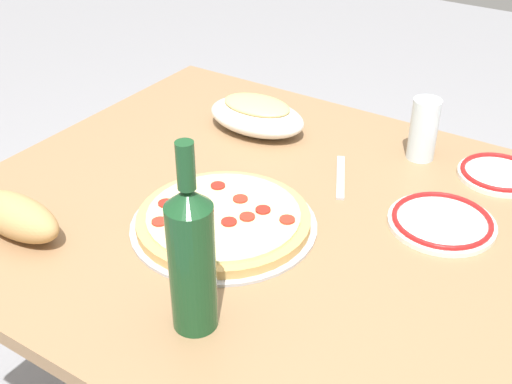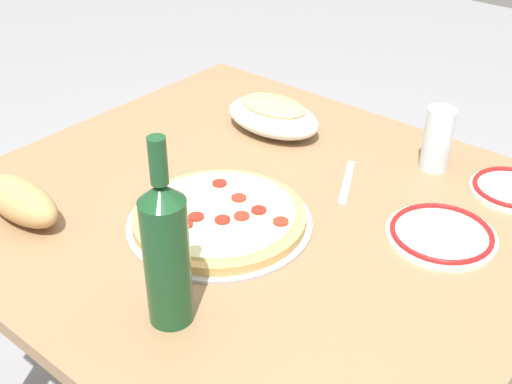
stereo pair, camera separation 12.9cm
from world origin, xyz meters
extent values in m
cube|color=#93704C|center=(0.00, 0.00, 0.72)|extent=(1.11, 1.01, 0.03)
cylinder|color=#33302D|center=(-0.50, 0.44, 0.35)|extent=(0.07, 0.07, 0.71)
cylinder|color=#B7B7BC|center=(-0.01, -0.09, 0.74)|extent=(0.35, 0.35, 0.01)
cylinder|color=tan|center=(-0.01, -0.09, 0.75)|extent=(0.32, 0.32, 0.02)
cylinder|color=beige|center=(-0.01, -0.09, 0.76)|extent=(0.28, 0.28, 0.01)
cylinder|color=maroon|center=(0.05, -0.05, 0.77)|extent=(0.03, 0.03, 0.00)
cylinder|color=#B22D1E|center=(0.03, -0.08, 0.77)|extent=(0.03, 0.03, 0.00)
cylinder|color=#B22D1E|center=(-0.09, -0.18, 0.77)|extent=(0.03, 0.03, 0.00)
cylinder|color=#B22D1E|center=(-0.01, -0.04, 0.77)|extent=(0.03, 0.03, 0.00)
cylinder|color=maroon|center=(-0.03, -0.17, 0.77)|extent=(0.03, 0.03, 0.00)
cylinder|color=maroon|center=(0.02, -0.11, 0.77)|extent=(0.03, 0.03, 0.00)
cylinder|color=maroon|center=(-0.03, -0.14, 0.77)|extent=(0.03, 0.03, 0.00)
cylinder|color=maroon|center=(-0.12, -0.13, 0.77)|extent=(0.03, 0.03, 0.00)
cylinder|color=#B22D1E|center=(0.10, -0.05, 0.77)|extent=(0.03, 0.03, 0.00)
cylinder|color=maroon|center=(-0.07, -0.02, 0.77)|extent=(0.03, 0.03, 0.00)
ellipsoid|color=white|center=(-0.17, 0.27, 0.77)|extent=(0.24, 0.15, 0.07)
ellipsoid|color=#AD2819|center=(-0.17, 0.27, 0.79)|extent=(0.20, 0.12, 0.03)
ellipsoid|color=#EACC75|center=(-0.17, 0.27, 0.80)|extent=(0.17, 0.10, 0.02)
cylinder|color=#194723|center=(0.10, -0.32, 0.85)|extent=(0.07, 0.07, 0.21)
cone|color=#194723|center=(0.10, -0.32, 0.97)|extent=(0.07, 0.07, 0.03)
cylinder|color=#194723|center=(0.10, -0.32, 1.02)|extent=(0.03, 0.03, 0.07)
cylinder|color=silver|center=(0.20, 0.36, 0.81)|extent=(0.06, 0.06, 0.14)
cylinder|color=white|center=(0.33, 0.13, 0.74)|extent=(0.20, 0.20, 0.01)
torus|color=red|center=(0.33, 0.13, 0.75)|extent=(0.19, 0.19, 0.01)
cylinder|color=white|center=(0.36, 0.37, 0.74)|extent=(0.17, 0.17, 0.01)
torus|color=red|center=(0.36, 0.37, 0.75)|extent=(0.16, 0.16, 0.01)
ellipsoid|color=tan|center=(-0.31, -0.32, 0.78)|extent=(0.20, 0.09, 0.08)
cube|color=#B7B7BC|center=(0.09, 0.18, 0.74)|extent=(0.09, 0.16, 0.00)
camera|label=1|loc=(0.60, -0.91, 1.46)|focal=46.82mm
camera|label=2|loc=(0.70, -0.83, 1.46)|focal=46.82mm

